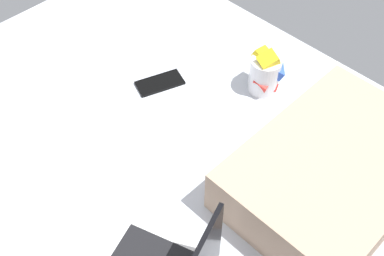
% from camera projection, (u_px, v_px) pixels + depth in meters
% --- Properties ---
extents(bed_mattress, '(1.80, 1.40, 0.18)m').
position_uv_depth(bed_mattress, '(65.00, 206.00, 1.28)').
color(bed_mattress, '#B7BCC6').
rests_on(bed_mattress, ground).
extents(snack_cup, '(0.10, 0.11, 0.15)m').
position_uv_depth(snack_cup, '(265.00, 73.00, 1.40)').
color(snack_cup, silver).
rests_on(snack_cup, bed_mattress).
extents(cell_phone, '(0.15, 0.11, 0.01)m').
position_uv_depth(cell_phone, '(160.00, 83.00, 1.46)').
color(cell_phone, black).
rests_on(cell_phone, bed_mattress).
extents(pillow, '(0.52, 0.36, 0.13)m').
position_uv_depth(pillow, '(333.00, 172.00, 1.17)').
color(pillow, tan).
rests_on(pillow, bed_mattress).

